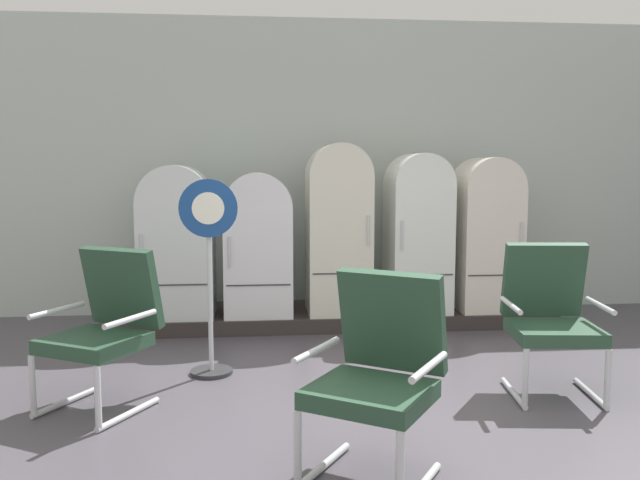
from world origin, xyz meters
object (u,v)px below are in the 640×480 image
Objects in this scene: armchair_right at (550,312)px; armchair_center at (379,366)px; refrigerator_2 at (338,223)px; refrigerator_0 at (177,237)px; refrigerator_4 at (486,229)px; armchair_left at (105,322)px; sign_stand at (210,283)px; refrigerator_3 at (418,227)px; refrigerator_1 at (258,240)px.

armchair_right is 1.00× the size of armchair_center.
armchair_center is (-0.19, -3.17, -0.45)m from refrigerator_2.
refrigerator_0 is at bearing 143.64° from armchair_right.
refrigerator_0 is 3.03m from refrigerator_4.
refrigerator_2 is 1.09× the size of refrigerator_4.
sign_stand reaches higher than armchair_left.
refrigerator_0 reaches higher than armchair_left.
refrigerator_0 is 2.06m from armchair_left.
refrigerator_3 is 2.14m from armchair_right.
refrigerator_1 is 3.22m from armchair_center.
armchair_left is 0.89m from sign_stand.
refrigerator_1 is at bearing 75.50° from sign_stand.
refrigerator_4 is 3.60m from armchair_center.
refrigerator_1 is 1.32× the size of armchair_center.
refrigerator_3 is 1.50× the size of armchair_left.
refrigerator_3 is at bearing 101.83° from armchair_right.
refrigerator_4 is at bearing 31.84° from armchair_left.
refrigerator_1 reaches higher than sign_stand.
refrigerator_0 is at bearing 83.14° from armchair_left.
armchair_left is at bearing 179.72° from armchair_right.
armchair_right is 2.45m from sign_stand.
refrigerator_2 is 1.59× the size of armchair_left.
refrigerator_3 is at bearing 0.67° from refrigerator_1.
armchair_left is (-2.58, -2.04, -0.40)m from refrigerator_3.
refrigerator_4 reaches higher than armchair_left.
armchair_left is (-1.79, -2.04, -0.45)m from refrigerator_2.
refrigerator_3 is at bearing 0.51° from refrigerator_0.
refrigerator_1 is 1.32× the size of armchair_right.
armchair_left is at bearing 144.74° from armchair_center.
refrigerator_2 is at bearing 179.73° from refrigerator_4.
refrigerator_3 is 1.05× the size of sign_stand.
refrigerator_4 is at bearing 0.19° from refrigerator_1.
refrigerator_2 is at bearing 1.04° from refrigerator_1.
refrigerator_0 reaches higher than refrigerator_1.
armchair_center is at bearing -117.96° from refrigerator_4.
refrigerator_2 reaches higher than refrigerator_0.
armchair_left is 3.01m from armchair_right.
armchair_right and armchair_center have the same top height.
refrigerator_0 is at bearing -179.49° from refrigerator_3.
refrigerator_3 is 1.50× the size of armchair_right.
refrigerator_0 is 0.97× the size of sign_stand.
refrigerator_1 is 1.32× the size of armchair_left.
refrigerator_0 is 0.93× the size of refrigerator_3.
refrigerator_2 is at bearing 86.52° from armchair_center.
refrigerator_1 is at bearing 134.49° from armchair_right.
refrigerator_3 is 3.32m from armchair_left.
refrigerator_2 reaches higher than armchair_left.
refrigerator_0 is 0.76m from refrigerator_1.
armchair_center is at bearing -60.98° from sign_stand.
refrigerator_1 is 2.28m from armchair_left.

